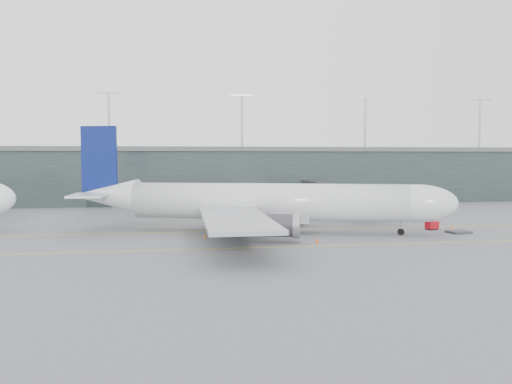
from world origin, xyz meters
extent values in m
plane|color=#5B5B60|center=(0.00, 0.00, 0.00)|extent=(320.00, 320.00, 0.00)
cube|color=gold|center=(0.00, -4.00, 0.01)|extent=(160.00, 0.25, 0.02)
cube|color=gold|center=(0.00, -20.00, 0.01)|extent=(160.00, 0.25, 0.02)
cube|color=gold|center=(5.00, 20.00, 0.01)|extent=(0.25, 60.00, 0.02)
cube|color=#1E2829|center=(0.00, 58.00, 7.00)|extent=(240.00, 35.00, 14.00)
cube|color=#4F5154|center=(0.00, 58.00, 14.60)|extent=(240.00, 36.00, 1.20)
cylinder|color=#9E9EA3|center=(-30.00, 48.00, 22.00)|extent=(0.60, 0.60, 14.00)
cylinder|color=#9E9EA3|center=(5.00, 48.00, 22.00)|extent=(0.60, 0.60, 14.00)
cylinder|color=#9E9EA3|center=(40.00, 48.00, 22.00)|extent=(0.60, 0.60, 14.00)
cylinder|color=#9E9EA3|center=(75.00, 48.00, 22.00)|extent=(0.60, 0.60, 14.00)
cylinder|color=silver|center=(2.79, -6.57, 5.16)|extent=(44.70, 18.04, 6.03)
ellipsoid|color=silver|center=(25.72, -13.09, 5.16)|extent=(13.84, 9.27, 6.03)
cone|color=silver|center=(-23.88, 1.01, 5.84)|extent=(11.88, 8.50, 5.79)
cube|color=#94969C|center=(1.86, -6.31, 2.82)|extent=(16.31, 8.94, 1.95)
cube|color=black|center=(29.28, -14.11, 6.13)|extent=(2.86, 3.39, 0.78)
cube|color=#94969C|center=(-4.14, -20.28, 4.18)|extent=(8.82, 28.24, 0.54)
cylinder|color=#3B3A40|center=(2.14, -16.00, 2.53)|extent=(7.48, 5.14, 3.41)
cube|color=#94969C|center=(4.11, 8.73, 4.18)|extent=(22.34, 28.59, 0.54)
cylinder|color=#3B3A40|center=(7.19, 1.78, 2.53)|extent=(7.48, 5.14, 3.41)
cube|color=#0A1759|center=(-25.29, 1.41, 11.97)|extent=(6.22, 2.20, 11.68)
cube|color=silver|center=(-26.28, -3.87, 6.32)|extent=(5.48, 8.84, 0.34)
cube|color=silver|center=(-23.36, 6.42, 6.32)|extent=(9.09, 10.26, 0.34)
cylinder|color=black|center=(23.38, -12.43, 0.54)|extent=(1.14, 0.67, 1.07)
cylinder|color=#9E9EA3|center=(23.38, -12.43, 1.26)|extent=(0.29, 0.29, 2.53)
cylinder|color=black|center=(-2.23, -10.00, 0.63)|extent=(1.35, 0.81, 1.26)
cylinder|color=black|center=(0.32, -1.02, 0.63)|extent=(1.35, 0.81, 1.26)
cube|color=#29292E|center=(23.15, 1.60, 5.03)|extent=(3.33, 3.72, 2.82)
cube|color=#29292E|center=(22.89, 9.96, 5.03)|extent=(2.93, 13.16, 2.52)
cube|color=#29292E|center=(22.48, 23.04, 5.03)|extent=(3.18, 13.17, 2.62)
cube|color=#29292E|center=(22.07, 36.12, 5.03)|extent=(3.43, 13.18, 2.72)
cylinder|color=#9E9EA3|center=(22.87, 10.66, 1.91)|extent=(0.50, 0.50, 3.83)
cube|color=#3B3A40|center=(22.87, 10.66, 0.35)|extent=(2.06, 1.57, 0.70)
cylinder|color=#29292E|center=(23.15, 40.50, 5.03)|extent=(4.03, 4.03, 3.02)
cylinder|color=#29292E|center=(23.15, 40.50, 1.81)|extent=(1.81, 1.81, 3.62)
cube|color=#A40B14|center=(31.29, -7.50, 0.80)|extent=(2.39, 1.91, 1.23)
cylinder|color=black|center=(30.72, -8.18, 0.19)|extent=(0.40, 0.25, 0.38)
cylinder|color=black|center=(32.16, -7.71, 0.19)|extent=(0.40, 0.25, 0.38)
cylinder|color=black|center=(30.43, -7.29, 0.19)|extent=(0.40, 0.25, 0.38)
cylinder|color=black|center=(31.86, -6.81, 0.19)|extent=(0.40, 0.25, 0.38)
cube|color=#323236|center=(33.74, -11.77, 0.20)|extent=(3.89, 3.37, 0.34)
cube|color=#3B3A40|center=(-4.68, 9.41, 0.15)|extent=(2.41, 2.20, 0.20)
cube|color=#B1B8BE|center=(-4.68, 9.41, 1.03)|extent=(2.01, 1.96, 1.47)
cube|color=navy|center=(-4.68, 9.41, 1.80)|extent=(2.07, 2.02, 0.08)
cube|color=#3B3A40|center=(-2.58, 12.66, 0.13)|extent=(2.07, 1.83, 0.17)
cube|color=silver|center=(-2.58, 12.66, 0.91)|extent=(1.71, 1.65, 1.31)
cube|color=navy|center=(-2.58, 12.66, 1.59)|extent=(1.76, 1.70, 0.07)
cube|color=#3B3A40|center=(1.30, 9.94, 0.15)|extent=(2.35, 2.07, 0.20)
cube|color=silver|center=(1.30, 9.94, 1.05)|extent=(1.94, 1.87, 1.50)
cube|color=navy|center=(1.30, 9.94, 1.83)|extent=(2.00, 1.93, 0.08)
cone|color=#F7520D|center=(35.10, -7.20, 0.31)|extent=(0.39, 0.39, 0.62)
cone|color=#EE4F0D|center=(8.14, -17.73, 0.39)|extent=(0.49, 0.49, 0.78)
cone|color=orange|center=(8.89, 11.92, 0.39)|extent=(0.49, 0.49, 0.77)
cone|color=orange|center=(-7.83, -10.90, 0.35)|extent=(0.43, 0.43, 0.69)
camera|label=1|loc=(-11.23, -87.31, 12.47)|focal=35.00mm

